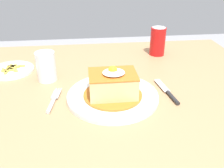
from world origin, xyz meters
The scene contains 8 objects.
dining_table centered at (0.00, 0.00, 0.65)m, with size 1.16×0.88×0.77m.
main_plate centered at (-0.01, -0.09, 0.78)m, with size 0.29×0.29×0.02m.
sandwich_meal centered at (-0.01, -0.09, 0.82)m, with size 0.18×0.18×0.10m.
fork centered at (-0.20, -0.10, 0.78)m, with size 0.04×0.14×0.01m.
knife centered at (0.17, -0.10, 0.78)m, with size 0.04×0.17×0.01m.
soda_can centered at (0.23, 0.26, 0.84)m, with size 0.07×0.07×0.12m.
drinking_glass centered at (-0.23, 0.06, 0.82)m, with size 0.07×0.07×0.10m.
side_plate_fries centered at (-0.38, 0.15, 0.78)m, with size 0.17×0.17×0.02m.
Camera 1 is at (-0.09, -0.75, 1.18)m, focal length 39.35 mm.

